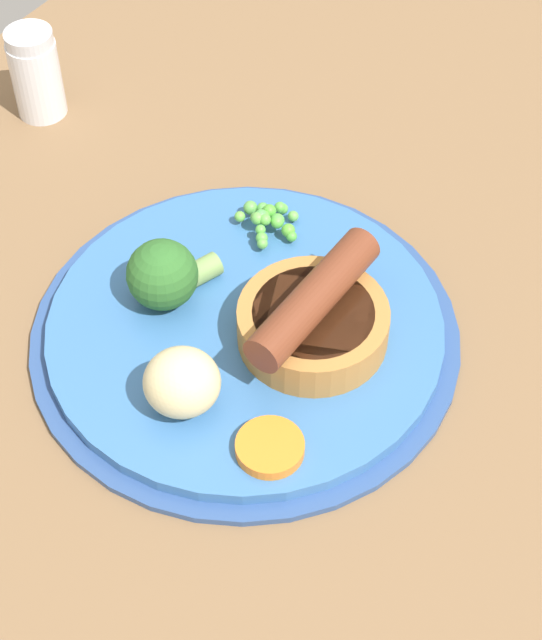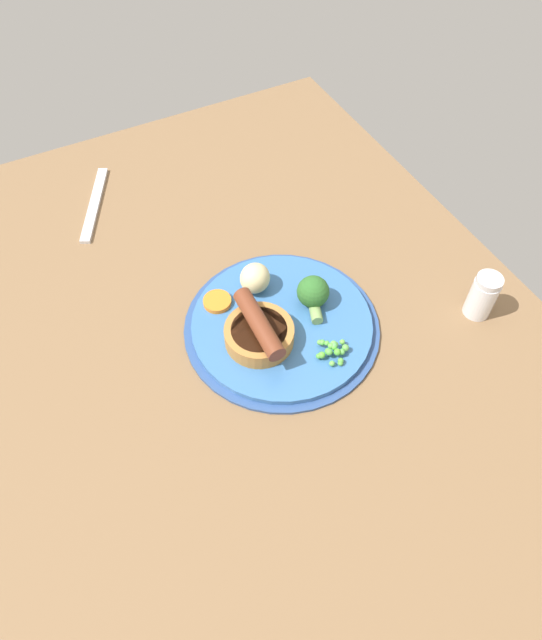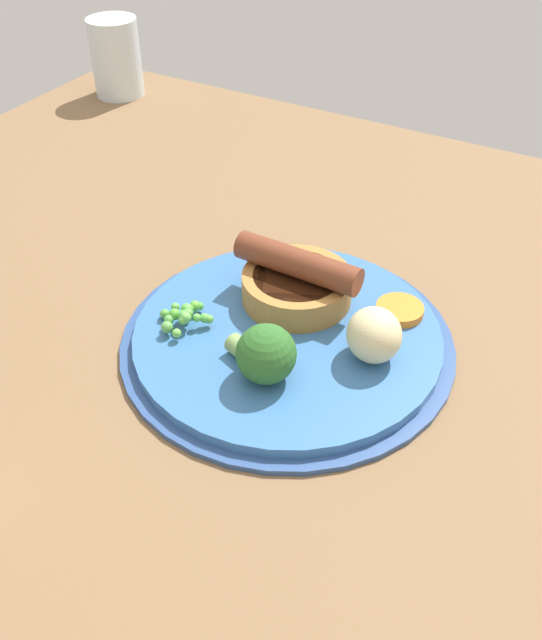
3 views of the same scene
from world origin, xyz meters
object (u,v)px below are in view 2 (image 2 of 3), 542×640
object	(u,v)px
broccoli_floret_near	(313,293)
fork	(95,204)
dinner_plate	(282,326)
carrot_slice_0	(217,302)
salt_shaker	(483,296)
pea_pile	(333,350)
sausage_pudding	(262,331)
potato_chunk_0	(255,278)

from	to	relation	value
broccoli_floret_near	fork	distance (cm)	41.76
dinner_plate	broccoli_floret_near	distance (cm)	6.27
carrot_slice_0	salt_shaker	bearing A→B (deg)	62.11
pea_pile	fork	xyz separation A→B (cm)	(-44.55, -19.29, -2.06)
sausage_pudding	salt_shaker	bearing A→B (deg)	-104.95
sausage_pudding	carrot_slice_0	distance (cm)	9.04
broccoli_floret_near	potato_chunk_0	size ratio (longest dim) A/B	1.41
pea_pile	salt_shaker	bearing A→B (deg)	84.00
sausage_pudding	carrot_slice_0	xyz separation A→B (cm)	(-8.44, -2.89, -1.50)
pea_pile	sausage_pudding	bearing A→B (deg)	-132.20
dinner_plate	potato_chunk_0	world-z (taller)	potato_chunk_0
pea_pile	broccoli_floret_near	bearing A→B (deg)	167.29
pea_pile	dinner_plate	bearing A→B (deg)	-155.94
broccoli_floret_near	potato_chunk_0	distance (cm)	8.60
potato_chunk_0	salt_shaker	xyz separation A→B (cm)	(17.34, 26.59, -0.02)
carrot_slice_0	salt_shaker	distance (cm)	36.95
potato_chunk_0	salt_shaker	distance (cm)	31.74
dinner_plate	salt_shaker	bearing A→B (deg)	68.91
dinner_plate	fork	world-z (taller)	dinner_plate
sausage_pudding	fork	distance (cm)	40.10
sausage_pudding	carrot_slice_0	world-z (taller)	sausage_pudding
pea_pile	fork	size ratio (longest dim) A/B	0.26
broccoli_floret_near	salt_shaker	world-z (taller)	salt_shaker
potato_chunk_0	carrot_slice_0	bearing A→B (deg)	-89.33
pea_pile	carrot_slice_0	xyz separation A→B (cm)	(-14.89, -10.01, -0.59)
potato_chunk_0	sausage_pudding	bearing A→B (deg)	-20.27
dinner_plate	broccoli_floret_near	xyz separation A→B (cm)	(-1.08, 5.40, 3.01)
pea_pile	broccoli_floret_near	xyz separation A→B (cm)	(-8.75, 1.97, 1.22)
sausage_pudding	potato_chunk_0	size ratio (longest dim) A/B	2.46
fork	salt_shaker	world-z (taller)	salt_shaker
salt_shaker	carrot_slice_0	bearing A→B (deg)	-117.89
sausage_pudding	potato_chunk_0	bearing A→B (deg)	-18.68
broccoli_floret_near	carrot_slice_0	world-z (taller)	broccoli_floret_near
pea_pile	carrot_slice_0	size ratio (longest dim) A/B	1.16
carrot_slice_0	salt_shaker	world-z (taller)	salt_shaker
pea_pile	carrot_slice_0	bearing A→B (deg)	-146.09
dinner_plate	carrot_slice_0	xyz separation A→B (cm)	(-7.22, -6.59, 1.21)
sausage_pudding	potato_chunk_0	xyz separation A→B (cm)	(-8.51, 3.14, 0.29)
fork	salt_shaker	bearing A→B (deg)	68.06
dinner_plate	sausage_pudding	world-z (taller)	sausage_pudding
sausage_pudding	broccoli_floret_near	distance (cm)	9.38
sausage_pudding	fork	xyz separation A→B (cm)	(-38.09, -12.17, -2.97)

